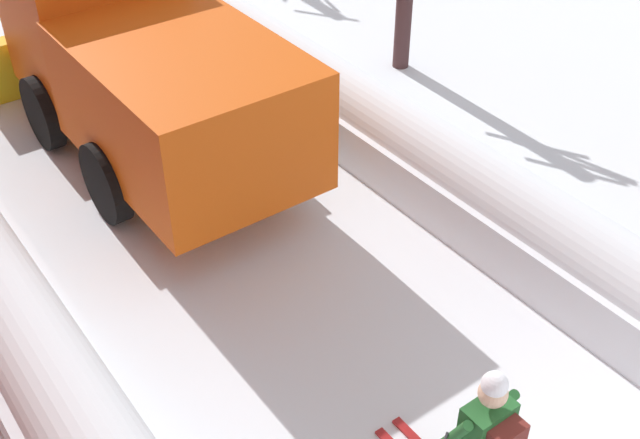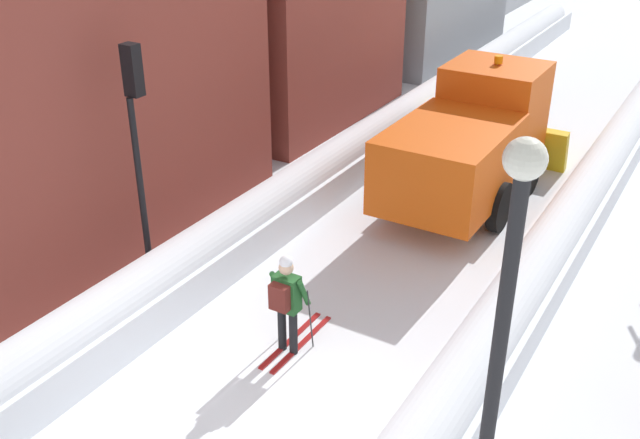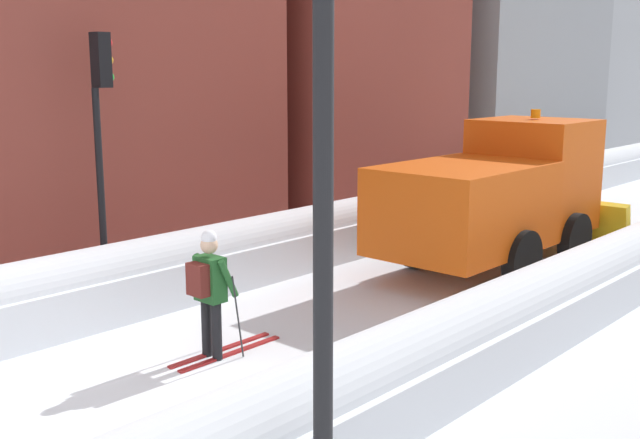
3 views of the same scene
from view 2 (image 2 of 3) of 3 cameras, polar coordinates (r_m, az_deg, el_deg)
The scene contains 7 objects.
ground_plane at distance 18.93m, azimuth 12.11°, elevation 3.23°, with size 80.00×80.00×0.00m, color white.
snowbank_left at distance 19.68m, azimuth 4.66°, elevation 6.45°, with size 1.10×36.00×1.19m.
snowbank_right at distance 18.14m, azimuth 20.48°, elevation 2.77°, with size 1.10×36.00×1.14m.
plow_truck at distance 17.13m, azimuth 11.65°, elevation 6.04°, with size 3.20×5.98×3.12m.
skier at distance 11.79m, azimuth -2.60°, elevation -6.26°, with size 0.62×1.80×1.81m.
traffic_light_pole at distance 13.30m, azimuth -14.03°, elevation 7.38°, with size 0.28×0.42×4.52m.
street_lamp at distance 7.52m, azimuth 14.01°, elevation -7.60°, with size 0.40×0.40×5.23m.
Camera 2 is at (5.30, -6.55, 7.50)m, focal length 41.22 mm.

